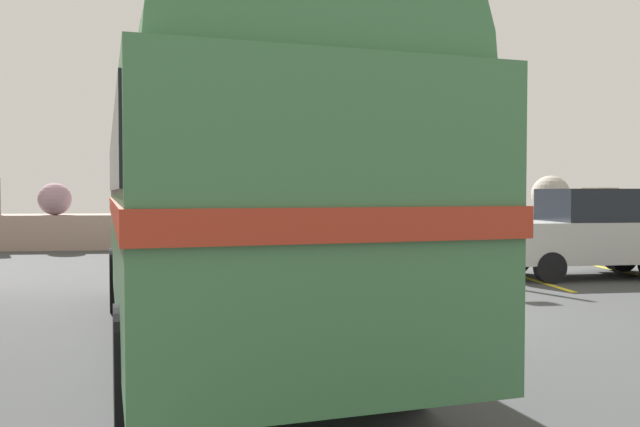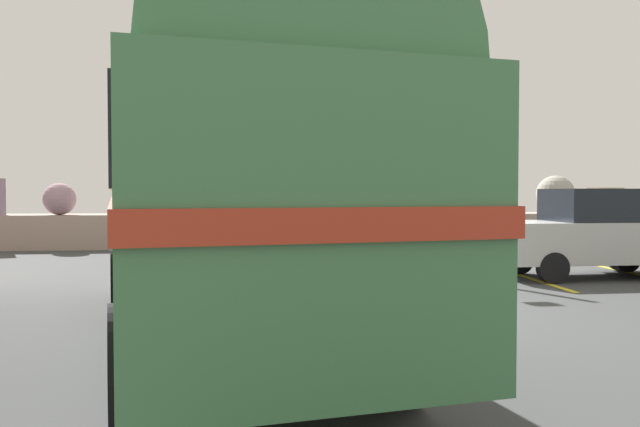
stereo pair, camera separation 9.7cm
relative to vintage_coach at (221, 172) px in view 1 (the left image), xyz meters
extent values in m
cube|color=#3B3D3E|center=(2.06, 2.01, -2.04)|extent=(32.00, 26.00, 0.02)
cube|color=#A38D81|center=(2.06, 13.81, -1.50)|extent=(31.36, 1.80, 1.10)
sphere|color=#A38090|center=(-5.63, 13.30, -0.45)|extent=(0.99, 0.99, 0.99)
cube|color=tan|center=(-2.84, 14.03, -0.48)|extent=(1.15, 1.18, 0.93)
sphere|color=#999A7D|center=(-0.92, 13.84, -0.59)|extent=(0.71, 0.71, 0.71)
cube|color=tan|center=(1.88, 13.32, -0.37)|extent=(1.50, 1.48, 1.17)
cube|color=gray|center=(4.24, 13.56, -0.36)|extent=(1.67, 1.62, 1.19)
sphere|color=gray|center=(7.47, 13.75, -0.39)|extent=(1.12, 1.12, 1.12)
sphere|color=#A49E92|center=(10.50, 13.49, -0.32)|extent=(1.27, 1.27, 1.27)
cube|color=tan|center=(12.35, 13.62, -0.52)|extent=(1.10, 1.11, 0.86)
cube|color=yellow|center=(6.10, 5.51, -2.03)|extent=(0.12, 4.40, 0.01)
cube|color=gold|center=(8.70, 5.51, -2.03)|extent=(0.12, 4.40, 0.01)
cylinder|color=black|center=(-1.61, 2.32, -1.55)|extent=(0.47, 1.00, 0.96)
cylinder|color=black|center=(0.55, 2.77, -1.55)|extent=(0.47, 1.00, 0.96)
cylinder|color=black|center=(-0.55, -2.78, -1.55)|extent=(0.47, 1.00, 0.96)
cylinder|color=black|center=(1.61, -2.33, -1.55)|extent=(0.47, 1.00, 0.96)
cube|color=#3F764A|center=(0.00, 0.00, -0.48)|extent=(4.07, 8.71, 2.10)
cylinder|color=#3F764A|center=(0.00, 0.00, 0.57)|extent=(3.80, 8.34, 2.20)
cube|color=#B03420|center=(0.00, 0.00, -0.42)|extent=(4.13, 8.81, 0.20)
cube|color=black|center=(0.00, 0.00, 0.10)|extent=(4.03, 8.39, 0.64)
cube|color=silver|center=(-0.87, 4.18, -1.35)|extent=(2.26, 0.62, 0.28)
cylinder|color=black|center=(6.21, 4.51, -1.72)|extent=(0.63, 0.22, 0.62)
cylinder|color=black|center=(6.15, 6.04, -1.72)|extent=(0.63, 0.22, 0.62)
cylinder|color=black|center=(8.69, 6.13, -1.72)|extent=(0.63, 0.22, 0.62)
cube|color=#B8B9B9|center=(7.45, 5.32, -1.27)|extent=(4.16, 1.86, 0.84)
cube|color=black|center=(7.70, 5.33, -0.51)|extent=(2.26, 1.64, 0.68)
cylinder|color=black|center=(8.68, 6.35, -1.72)|extent=(0.63, 0.23, 0.62)
cylinder|color=#5B5B60|center=(2.93, 8.72, 0.96)|extent=(0.14, 0.14, 6.02)
cube|color=beige|center=(2.06, 8.51, 3.87)|extent=(0.44, 0.24, 0.18)
camera|label=1|loc=(0.31, -7.79, -0.24)|focal=36.96mm
camera|label=2|loc=(0.41, -7.80, -0.24)|focal=36.96mm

